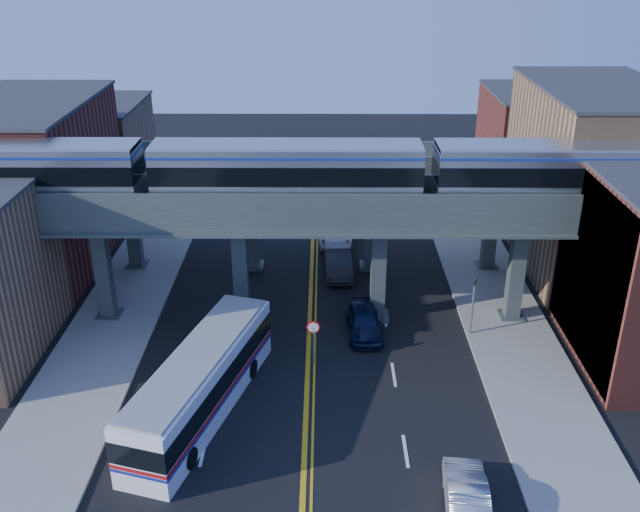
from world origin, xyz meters
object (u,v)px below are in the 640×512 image
object	(u,v)px
transit_train	(287,170)
stop_sign	(313,335)
car_lane_b	(338,262)
car_lane_d	(358,215)
traffic_signal	(473,300)
car_lane_a	(364,321)
car_parked_curb	(466,496)
car_lane_c	(337,234)
transit_bus	(201,383)

from	to	relation	value
transit_train	stop_sign	distance (m)	9.08
stop_sign	transit_train	bearing A→B (deg)	106.58
car_lane_b	car_lane_d	xyz separation A→B (m)	(1.72, 8.76, -0.03)
traffic_signal	car_lane_a	bearing A→B (deg)	177.67
car_lane_d	car_parked_curb	world-z (taller)	car_lane_d
stop_sign	car_lane_c	distance (m)	16.29
transit_train	car_lane_a	bearing A→B (deg)	-22.01
car_lane_c	traffic_signal	bearing A→B (deg)	-56.48
car_lane_c	car_parked_curb	bearing A→B (deg)	-75.81
car_lane_a	car_lane_d	world-z (taller)	car_lane_d
car_lane_d	car_parked_curb	size ratio (longest dim) A/B	1.19
traffic_signal	car_parked_curb	bearing A→B (deg)	-101.27
stop_sign	car_lane_a	bearing A→B (deg)	48.73
traffic_signal	car_lane_a	world-z (taller)	traffic_signal
transit_train	transit_bus	world-z (taller)	transit_train
transit_train	car_lane_d	distance (m)	17.72
transit_bus	car_lane_b	world-z (taller)	transit_bus
transit_bus	car_lane_c	world-z (taller)	transit_bus
car_lane_c	car_parked_curb	distance (m)	27.15
stop_sign	car_lane_c	size ratio (longest dim) A/B	0.51
traffic_signal	car_lane_b	distance (m)	11.08
car_lane_b	car_lane_c	bearing A→B (deg)	87.56
car_lane_a	car_parked_curb	xyz separation A→B (m)	(3.35, -13.80, -0.03)
car_lane_d	car_parked_curb	xyz separation A→B (m)	(2.98, -30.43, -0.04)
transit_bus	car_lane_c	size ratio (longest dim) A/B	2.38
traffic_signal	transit_bus	world-z (taller)	traffic_signal
transit_train	car_lane_a	xyz separation A→B (m)	(4.34, -1.75, -8.41)
car_lane_d	car_lane_b	bearing A→B (deg)	-102.87
car_lane_b	car_parked_curb	xyz separation A→B (m)	(4.70, -21.67, -0.06)
car_lane_a	car_lane_b	size ratio (longest dim) A/B	0.93
transit_train	car_lane_c	distance (m)	14.35
transit_train	stop_sign	world-z (taller)	transit_train
stop_sign	car_lane_b	xyz separation A→B (m)	(1.50, 11.12, -0.94)
car_lane_a	car_lane_d	xyz separation A→B (m)	(0.37, 16.63, 0.01)
car_lane_b	car_lane_d	world-z (taller)	car_lane_b
car_lane_a	car_parked_curb	distance (m)	14.20
car_lane_b	car_lane_d	bearing A→B (deg)	76.46
stop_sign	car_lane_d	bearing A→B (deg)	80.80
transit_train	car_lane_d	size ratio (longest dim) A/B	8.31
car_lane_a	car_lane_c	distance (m)	13.01
transit_train	car_parked_curb	bearing A→B (deg)	-63.69
traffic_signal	car_lane_d	distance (m)	17.87
car_lane_b	car_lane_d	size ratio (longest dim) A/B	0.91
car_lane_c	car_lane_d	bearing A→B (deg)	69.26
car_lane_a	stop_sign	bearing A→B (deg)	-134.39
transit_train	traffic_signal	size ratio (longest dim) A/B	11.08
car_lane_c	stop_sign	bearing A→B (deg)	-91.08
traffic_signal	car_lane_a	distance (m)	6.24
transit_train	car_lane_b	world-z (taller)	transit_train
traffic_signal	car_lane_b	bearing A→B (deg)	132.35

